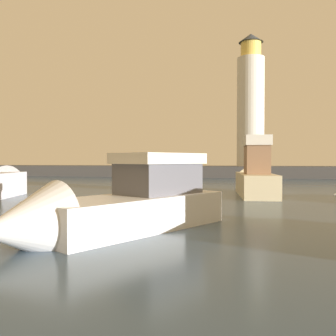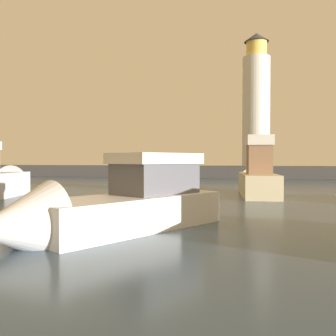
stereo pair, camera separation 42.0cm
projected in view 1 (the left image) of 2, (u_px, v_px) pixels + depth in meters
ground_plane at (167, 192)px, 26.87m from camera, size 220.00×220.00×0.00m
breakwater at (204, 171)px, 51.32m from camera, size 86.61×6.64×1.49m
lighthouse at (251, 104)px, 49.86m from camera, size 3.62×3.62×17.75m
motorboat_0 at (112, 207)px, 11.78m from camera, size 6.35×8.61×3.13m
motorboat_5 at (254, 177)px, 25.10m from camera, size 2.82×8.48×4.11m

